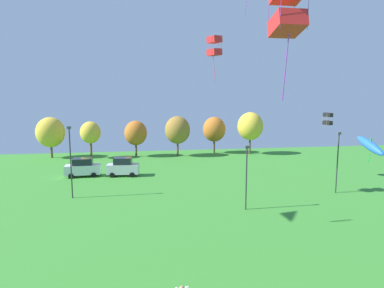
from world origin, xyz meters
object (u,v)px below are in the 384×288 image
light_post_0 (71,159)px  treeline_tree_2 (136,133)px  parked_car_second_from_left (123,167)px  treeline_tree_3 (178,130)px  kite_flying_9 (328,119)px  light_post_1 (246,173)px  treeline_tree_5 (250,126)px  kite_flying_7 (214,46)px  light_post_2 (338,159)px  kite_flying_1 (288,7)px  treeline_tree_0 (51,132)px  kite_flying_3 (370,145)px  parked_car_leftmost (83,168)px  treeline_tree_1 (90,133)px  treeline_tree_4 (214,129)px

light_post_0 → treeline_tree_2: (5.80, 23.89, 0.28)m
parked_car_second_from_left → treeline_tree_3: (8.82, 14.25, 3.55)m
kite_flying_9 → treeline_tree_2: bearing=139.5°
light_post_1 → treeline_tree_5: treeline_tree_5 is taller
kite_flying_7 → light_post_2: kite_flying_7 is taller
kite_flying_7 → light_post_2: bearing=-0.3°
kite_flying_1 → kite_flying_7: (-0.56, 12.95, 0.57)m
parked_car_second_from_left → light_post_2: bearing=-21.1°
treeline_tree_0 → kite_flying_9: bearing=-29.1°
light_post_2 → treeline_tree_5: 25.88m
light_post_1 → kite_flying_3: bearing=-36.8°
treeline_tree_3 → parked_car_leftmost: bearing=-135.4°
treeline_tree_1 → treeline_tree_2: treeline_tree_2 is taller
kite_flying_9 → light_post_0: (-29.58, -3.55, -3.49)m
kite_flying_3 → parked_car_second_from_left: bearing=132.7°
kite_flying_9 → kite_flying_3: bearing=-113.9°
light_post_1 → treeline_tree_3: treeline_tree_3 is taller
parked_car_second_from_left → kite_flying_7: bearing=-45.0°
light_post_2 → treeline_tree_0: treeline_tree_0 is taller
treeline_tree_4 → parked_car_second_from_left: bearing=-134.1°
light_post_0 → treeline_tree_3: bearing=60.2°
parked_car_second_from_left → treeline_tree_0: 21.07m
treeline_tree_1 → treeline_tree_5: 28.75m
light_post_1 → treeline_tree_2: (-9.93, 29.87, 1.01)m
light_post_2 → treeline_tree_4: size_ratio=0.91×
kite_flying_9 → treeline_tree_4: kite_flying_9 is taller
treeline_tree_3 → treeline_tree_5: size_ratio=0.92×
kite_flying_3 → parked_car_second_from_left: 27.86m
treeline_tree_3 → treeline_tree_5: treeline_tree_5 is taller
kite_flying_3 → treeline_tree_3: treeline_tree_3 is taller
treeline_tree_2 → kite_flying_9: bearing=-40.5°
treeline_tree_1 → treeline_tree_5: (28.74, -0.07, 0.78)m
light_post_2 → treeline_tree_4: (-6.15, 28.20, 0.99)m
kite_flying_1 → treeline_tree_0: (-22.92, 40.52, -9.40)m
parked_car_second_from_left → light_post_1: (11.34, -14.76, 2.03)m
light_post_0 → kite_flying_1: bearing=-47.8°
treeline_tree_4 → kite_flying_1: bearing=-98.9°
treeline_tree_0 → parked_car_second_from_left: bearing=-50.8°
treeline_tree_3 → treeline_tree_4: 7.76m
light_post_1 → light_post_2: (10.99, 3.26, 0.37)m
light_post_0 → treeline_tree_5: bearing=40.7°
parked_car_leftmost → light_post_0: light_post_0 is taller
light_post_2 → treeline_tree_5: (0.18, 25.82, 1.67)m
treeline_tree_2 → light_post_2: bearing=-51.8°
treeline_tree_0 → treeline_tree_3: (21.97, -1.87, 0.25)m
treeline_tree_1 → light_post_0: bearing=-85.5°
treeline_tree_0 → treeline_tree_4: 29.34m
parked_car_leftmost → kite_flying_7: bearing=-43.4°
kite_flying_1 → treeline_tree_1: (-16.00, 38.79, -9.40)m
light_post_0 → light_post_2: (26.72, -2.72, -0.36)m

